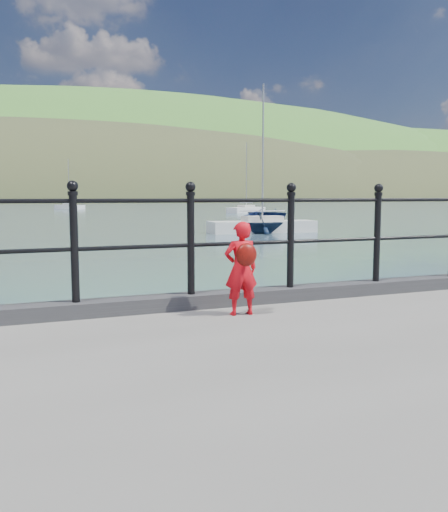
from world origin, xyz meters
name	(u,v)px	position (x,y,z in m)	size (l,w,h in m)	color
ground	(237,386)	(0.00, 0.00, 0.00)	(600.00, 600.00, 0.00)	#2D4251
kerb	(242,297)	(0.00, -0.15, 1.07)	(60.00, 0.30, 0.15)	#28282B
railing	(243,230)	(0.00, -0.15, 1.82)	(18.11, 0.11, 1.20)	black
far_shore	(106,251)	(38.34, 239.41, -22.57)	(830.00, 200.00, 156.00)	#333A21
child	(241,268)	(-0.24, -0.67, 1.48)	(0.36, 0.31, 0.94)	red
launch_blue	(269,214)	(19.96, 39.15, 0.54)	(3.74, 5.24, 1.09)	navy
launch_navy	(262,223)	(11.36, 22.85, 0.64)	(2.11, 2.45, 1.29)	black
sailboat_deep	(70,207)	(7.17, 87.22, 0.34)	(4.61, 5.61, 8.43)	white
sailboat_far	(246,210)	(27.03, 60.11, 0.34)	(6.54, 4.91, 9.34)	white
sailboat_near	(262,227)	(11.81, 23.76, 0.34)	(6.59, 2.13, 8.91)	silver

